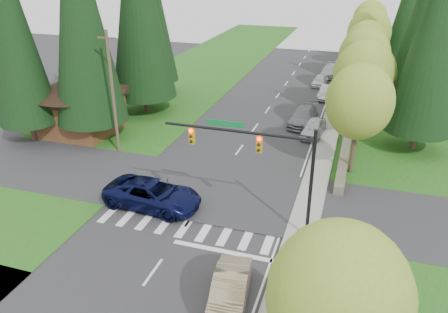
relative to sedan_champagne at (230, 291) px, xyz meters
The scene contains 32 objects.
ground 4.96m from the sedan_champagne, 156.47° to the left, with size 120.00×120.00×0.00m, color #28282B.
grass_east 23.56m from the sedan_champagne, 68.83° to the left, with size 14.00×110.00×0.06m, color #1F4E14.
grass_west 28.09m from the sedan_champagne, 128.55° to the left, with size 14.00×110.00×0.06m, color #1F4E14.
cross_street 10.95m from the sedan_champagne, 114.30° to the left, with size 120.00×8.00×0.10m, color #28282B.
sidewalk_east 24.09m from the sedan_champagne, 84.27° to the left, with size 1.80×80.00×0.13m, color gray.
curb_east 24.02m from the sedan_champagne, 86.29° to the left, with size 0.20×80.00×0.13m, color gray.
stone_wall_north 32.22m from the sedan_champagne, 82.68° to the left, with size 0.70×40.00×0.70m, color #4C4438.
traffic_signal 7.71m from the sedan_champagne, 91.12° to the left, with size 8.70×0.37×6.80m.
brown_building 25.95m from the sedan_champagne, 138.98° to the left, with size 8.40×8.40×5.40m.
utility_pole 20.24m from the sedan_champagne, 135.08° to the left, with size 1.60×0.24×10.00m.
decid_tree_0 17.32m from the sedan_champagne, 73.58° to the left, with size 4.80×4.80×8.37m.
decid_tree_1 23.99m from the sedan_champagne, 78.18° to the left, with size 5.20×5.20×8.80m.
decid_tree_2 30.75m from the sedan_champagne, 81.26° to the left, with size 5.00×5.00×8.82m.
decid_tree_3 37.58m from the sedan_champagne, 82.75° to the left, with size 5.00×5.00×8.55m.
decid_tree_4 44.54m from the sedan_champagne, 83.76° to the left, with size 5.40×5.40×9.18m.
decid_tree_5 51.39m from the sedan_champagne, 84.84° to the left, with size 4.80×4.80×8.30m.
decid_tree_6 58.37m from the sedan_champagne, 85.36° to the left, with size 5.20×5.20×8.86m.
decid_tree_south 7.73m from the sedan_champagne, 40.08° to the right, with size 4.60×4.60×7.92m.
conifer_w_a 25.72m from the sedan_champagne, 137.63° to the left, with size 6.12×6.12×19.80m.
conifer_w_b 30.00m from the sedan_champagne, 135.76° to the left, with size 5.44×5.44×17.80m.
conifer_w_d 27.81m from the sedan_champagne, 148.18° to the left, with size 5.10×5.10×16.80m.
conifer_w_e 36.47m from the sedan_champagne, 121.69° to the left, with size 5.78×5.78×18.80m.
conifer_e_a 25.57m from the sedan_champagne, 66.60° to the left, with size 5.44×5.44×17.80m.
conifer_e_b 38.78m from the sedan_champagne, 73.72° to the left, with size 6.12×6.12×19.80m.
conifer_e_c 51.56m from the sedan_champagne, 79.23° to the left, with size 5.10×5.10×16.80m.
sedan_champagne is the anchor object (origin of this frame).
suv_navy 10.14m from the sedan_champagne, 136.69° to the left, with size 2.97×6.43×1.79m, color #0B0E37.
parked_car_a 22.66m from the sedan_champagne, 87.31° to the left, with size 1.76×4.36×1.49m, color #B7B8BC.
parked_car_b 25.30m from the sedan_champagne, 90.67° to the left, with size 2.21×5.43×1.58m, color slate.
parked_car_c 34.54m from the sedan_champagne, 88.17° to the left, with size 1.51×4.32×1.42m, color #A3A2A7.
parked_car_d 39.73m from the sedan_champagne, 90.42° to the left, with size 1.59×3.95×1.35m, color silver.
parked_car_e 44.96m from the sedan_champagne, 89.34° to the left, with size 2.17×5.34×1.55m, color #AEAFB3.
Camera 1 is at (9.08, -17.14, 15.11)m, focal length 35.00 mm.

